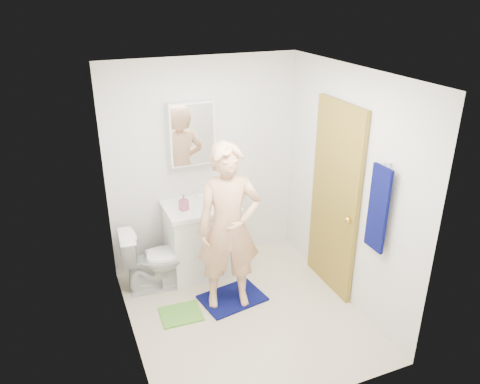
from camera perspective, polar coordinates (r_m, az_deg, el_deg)
name	(u,v)px	position (r m, az deg, el deg)	size (l,w,h in m)	color
floor	(245,314)	(4.92, 0.61, -14.68)	(2.20, 2.40, 0.02)	beige
ceiling	(246,73)	(3.90, 0.76, 14.36)	(2.20, 2.40, 0.02)	white
wall_back	(204,164)	(5.31, -4.43, 3.38)	(2.20, 0.02, 2.40)	silver
wall_front	(313,277)	(3.34, 8.95, -10.24)	(2.20, 0.02, 2.40)	silver
wall_left	(123,229)	(4.01, -14.12, -4.44)	(0.02, 2.40, 2.40)	silver
wall_right	(348,189)	(4.78, 13.03, 0.37)	(0.02, 2.40, 2.40)	silver
vanity_cabinet	(202,240)	(5.36, -4.70, -5.91)	(0.75, 0.55, 0.80)	white
countertop	(200,207)	(5.16, -4.85, -1.81)	(0.79, 0.59, 0.05)	white
sink_basin	(200,206)	(5.15, -4.86, -1.66)	(0.40, 0.40, 0.03)	white
faucet	(195,194)	(5.28, -5.48, -0.20)	(0.03, 0.03, 0.12)	silver
medicine_cabinet	(191,133)	(5.08, -5.94, 7.12)	(0.50, 0.12, 0.70)	white
mirror_panel	(193,135)	(5.03, -5.73, 6.93)	(0.46, 0.01, 0.66)	white
door	(334,200)	(4.93, 11.44, -0.93)	(0.05, 0.80, 2.05)	#A4892D
door_knob	(348,220)	(4.71, 13.07, -3.34)	(0.07, 0.07, 0.07)	gold
towel	(378,209)	(4.30, 16.48, -1.98)	(0.03, 0.24, 0.80)	#080C4E
towel_hook	(388,164)	(4.17, 17.58, 3.32)	(0.02, 0.02, 0.06)	silver
toilet	(155,259)	(5.17, -10.36, -8.04)	(0.40, 0.70, 0.71)	white
bath_mat	(232,298)	(5.10, -0.93, -12.79)	(0.64, 0.46, 0.02)	#080C4E
green_rug	(181,314)	(4.92, -7.22, -14.54)	(0.41, 0.34, 0.02)	#5DA938
soap_dispenser	(184,202)	(5.01, -6.88, -1.27)	(0.08, 0.08, 0.18)	#B75575
toothbrush_cup	(217,194)	(5.28, -2.79, -0.27)	(0.12, 0.12, 0.10)	#753C85
man	(229,228)	(4.57, -1.37, -4.43)	(0.63, 0.41, 1.73)	#E2A97F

